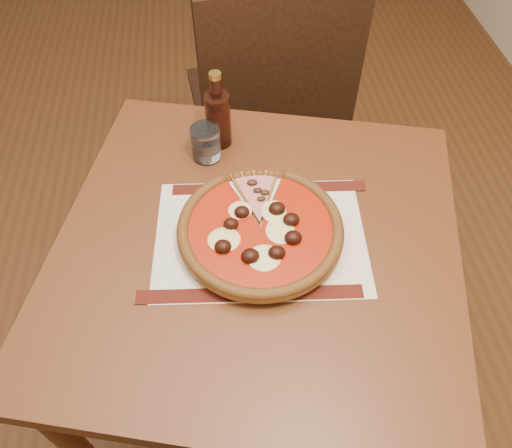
{
  "coord_description": "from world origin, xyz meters",
  "views": [
    {
      "loc": [
        0.89,
        -1.32,
        1.55
      ],
      "look_at": [
        0.95,
        -0.71,
        0.78
      ],
      "focal_mm": 35.0,
      "sensor_mm": 36.0,
      "label": 1
    }
  ],
  "objects_px": {
    "chair_far": "(270,100)",
    "pizza": "(260,228)",
    "table": "(257,269)",
    "plate": "(260,234)",
    "bottle": "(218,117)",
    "water_glass": "(206,143)"
  },
  "relations": [
    {
      "from": "chair_far",
      "to": "water_glass",
      "type": "relative_size",
      "value": 12.09
    },
    {
      "from": "plate",
      "to": "pizza",
      "type": "distance_m",
      "value": 0.02
    },
    {
      "from": "bottle",
      "to": "pizza",
      "type": "bearing_deg",
      "value": -77.98
    },
    {
      "from": "chair_far",
      "to": "plate",
      "type": "distance_m",
      "value": 0.73
    },
    {
      "from": "table",
      "to": "bottle",
      "type": "distance_m",
      "value": 0.35
    },
    {
      "from": "pizza",
      "to": "water_glass",
      "type": "bearing_deg",
      "value": 110.91
    },
    {
      "from": "table",
      "to": "chair_far",
      "type": "relative_size",
      "value": 1.01
    },
    {
      "from": "chair_far",
      "to": "bottle",
      "type": "relative_size",
      "value": 5.13
    },
    {
      "from": "table",
      "to": "pizza",
      "type": "relative_size",
      "value": 2.98
    },
    {
      "from": "plate",
      "to": "bottle",
      "type": "height_order",
      "value": "bottle"
    },
    {
      "from": "chair_far",
      "to": "water_glass",
      "type": "height_order",
      "value": "chair_far"
    },
    {
      "from": "table",
      "to": "water_glass",
      "type": "height_order",
      "value": "water_glass"
    },
    {
      "from": "chair_far",
      "to": "pizza",
      "type": "distance_m",
      "value": 0.73
    },
    {
      "from": "plate",
      "to": "water_glass",
      "type": "xyz_separation_m",
      "value": [
        -0.09,
        0.25,
        0.03
      ]
    },
    {
      "from": "table",
      "to": "chair_far",
      "type": "distance_m",
      "value": 0.71
    },
    {
      "from": "bottle",
      "to": "table",
      "type": "bearing_deg",
      "value": -79.67
    },
    {
      "from": "table",
      "to": "plate",
      "type": "relative_size",
      "value": 3.28
    },
    {
      "from": "chair_far",
      "to": "plate",
      "type": "height_order",
      "value": "chair_far"
    },
    {
      "from": "bottle",
      "to": "plate",
      "type": "bearing_deg",
      "value": -77.96
    },
    {
      "from": "water_glass",
      "to": "bottle",
      "type": "bearing_deg",
      "value": 54.12
    },
    {
      "from": "table",
      "to": "chair_far",
      "type": "xyz_separation_m",
      "value": [
        0.12,
        0.7,
        -0.09
      ]
    },
    {
      "from": "pizza",
      "to": "water_glass",
      "type": "relative_size",
      "value": 4.08
    }
  ]
}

